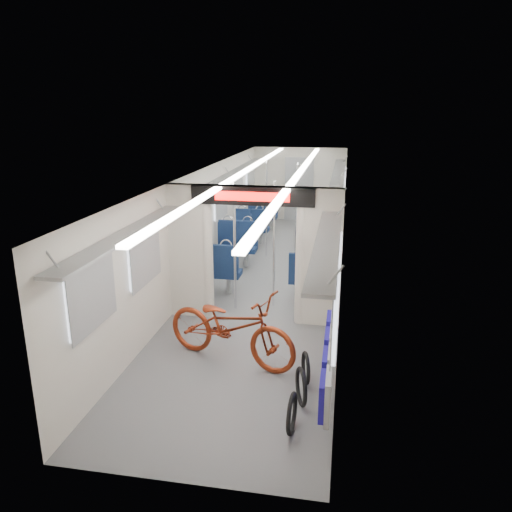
# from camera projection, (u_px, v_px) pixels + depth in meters

# --- Properties ---
(carriage) EXTENTS (12.00, 12.02, 2.31)m
(carriage) POSITION_uv_depth(u_px,v_px,m) (269.00, 213.00, 9.83)
(carriage) COLOR #515456
(carriage) RESTS_ON ground
(bicycle) EXTENTS (2.17, 1.33, 1.08)m
(bicycle) POSITION_uv_depth(u_px,v_px,m) (231.00, 326.00, 7.04)
(bicycle) COLOR maroon
(bicycle) RESTS_ON ground
(flip_bench) EXTENTS (0.12, 2.10, 0.51)m
(flip_bench) POSITION_uv_depth(u_px,v_px,m) (329.00, 359.00, 6.04)
(flip_bench) COLOR gray
(flip_bench) RESTS_ON carriage
(bike_hoop_a) EXTENTS (0.09, 0.49, 0.48)m
(bike_hoop_a) POSITION_uv_depth(u_px,v_px,m) (292.00, 415.00, 5.55)
(bike_hoop_a) COLOR black
(bike_hoop_a) RESTS_ON ground
(bike_hoop_b) EXTENTS (0.20, 0.48, 0.49)m
(bike_hoop_b) POSITION_uv_depth(u_px,v_px,m) (301.00, 389.00, 6.07)
(bike_hoop_b) COLOR black
(bike_hoop_b) RESTS_ON ground
(bike_hoop_c) EXTENTS (0.16, 0.44, 0.44)m
(bike_hoop_c) POSITION_uv_depth(u_px,v_px,m) (306.00, 370.00, 6.55)
(bike_hoop_c) COLOR black
(bike_hoop_c) RESTS_ON ground
(seat_bay_near_left) EXTENTS (0.93, 2.19, 1.13)m
(seat_bay_near_left) POSITION_uv_depth(u_px,v_px,m) (227.00, 253.00, 10.52)
(seat_bay_near_left) COLOR #0D1C3D
(seat_bay_near_left) RESTS_ON ground
(seat_bay_near_right) EXTENTS (0.88, 1.93, 1.05)m
(seat_bay_near_right) POSITION_uv_depth(u_px,v_px,m) (316.00, 262.00, 10.03)
(seat_bay_near_right) COLOR #0D1C3D
(seat_bay_near_right) RESTS_ON ground
(seat_bay_far_left) EXTENTS (0.89, 2.00, 1.08)m
(seat_bay_far_left) POSITION_uv_depth(u_px,v_px,m) (257.00, 218.00, 13.95)
(seat_bay_far_left) COLOR #0D1C3D
(seat_bay_far_left) RESTS_ON ground
(seat_bay_far_right) EXTENTS (0.90, 2.05, 1.09)m
(seat_bay_far_right) POSITION_uv_depth(u_px,v_px,m) (324.00, 223.00, 13.29)
(seat_bay_far_right) COLOR #0D1C3D
(seat_bay_far_right) RESTS_ON ground
(stanchion_near_left) EXTENTS (0.05, 0.05, 2.30)m
(stanchion_near_left) POSITION_uv_depth(u_px,v_px,m) (235.00, 247.00, 8.73)
(stanchion_near_left) COLOR silver
(stanchion_near_left) RESTS_ON ground
(stanchion_near_right) EXTENTS (0.04, 0.04, 2.30)m
(stanchion_near_right) POSITION_uv_depth(u_px,v_px,m) (274.00, 245.00, 8.86)
(stanchion_near_right) COLOR silver
(stanchion_near_right) RESTS_ON ground
(stanchion_far_left) EXTENTS (0.04, 0.04, 2.30)m
(stanchion_far_left) POSITION_uv_depth(u_px,v_px,m) (266.00, 210.00, 11.90)
(stanchion_far_left) COLOR silver
(stanchion_far_left) RESTS_ON ground
(stanchion_far_right) EXTENTS (0.04, 0.04, 2.30)m
(stanchion_far_right) POSITION_uv_depth(u_px,v_px,m) (296.00, 213.00, 11.59)
(stanchion_far_right) COLOR silver
(stanchion_far_right) RESTS_ON ground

